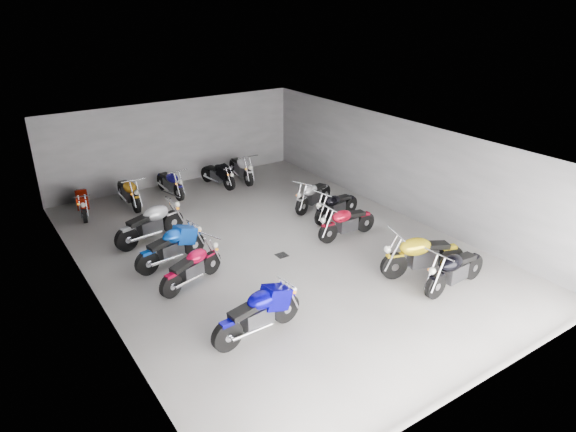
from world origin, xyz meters
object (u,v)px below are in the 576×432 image
at_px(motorcycle_right_a, 455,270).
at_px(motorcycle_right_d, 346,222).
at_px(motorcycle_right_b, 422,255).
at_px(motorcycle_back_b, 129,192).
at_px(motorcycle_back_c, 170,183).
at_px(motorcycle_right_e, 336,206).
at_px(motorcycle_left_e, 172,247).
at_px(motorcycle_back_e, 241,168).
at_px(motorcycle_back_a, 82,201).
at_px(motorcycle_left_d, 192,267).
at_px(drain_grate, 282,255).
at_px(motorcycle_left_b, 258,313).
at_px(motorcycle_right_f, 313,195).
at_px(motorcycle_left_f, 151,224).
at_px(motorcycle_back_d, 218,174).

height_order(motorcycle_right_a, motorcycle_right_d, motorcycle_right_a).
distance_m(motorcycle_right_b, motorcycle_back_b, 10.24).
bearing_deg(motorcycle_back_c, motorcycle_right_e, 122.08).
height_order(motorcycle_left_e, motorcycle_back_e, motorcycle_left_e).
bearing_deg(motorcycle_back_a, motorcycle_right_e, 154.16).
bearing_deg(motorcycle_back_c, motorcycle_back_b, 2.96).
bearing_deg(motorcycle_left_d, drain_grate, 70.20).
distance_m(motorcycle_left_b, motorcycle_back_c, 9.21).
bearing_deg(motorcycle_back_c, motorcycle_back_a, -1.90).
relative_size(motorcycle_right_a, motorcycle_right_f, 1.13).
xyz_separation_m(motorcycle_left_f, motorcycle_back_a, (-1.21, 3.18, -0.07)).
bearing_deg(motorcycle_right_b, motorcycle_right_e, 12.34).
bearing_deg(motorcycle_left_b, motorcycle_left_d, -179.60).
bearing_deg(motorcycle_back_a, motorcycle_right_f, 160.92).
height_order(motorcycle_left_f, motorcycle_back_d, motorcycle_left_f).
height_order(motorcycle_right_e, motorcycle_back_d, motorcycle_right_e).
relative_size(drain_grate, motorcycle_right_d, 0.15).
bearing_deg(motorcycle_left_d, motorcycle_back_b, 156.16).
bearing_deg(motorcycle_left_e, motorcycle_left_f, 165.97).
relative_size(motorcycle_left_e, motorcycle_right_b, 0.94).
xyz_separation_m(motorcycle_back_a, motorcycle_back_d, (5.04, -0.02, -0.02)).
distance_m(motorcycle_right_d, motorcycle_right_f, 2.47).
relative_size(drain_grate, motorcycle_right_f, 0.16).
xyz_separation_m(motorcycle_back_b, motorcycle_back_e, (4.56, 0.15, 0.00)).
relative_size(motorcycle_right_f, motorcycle_back_e, 0.91).
distance_m(drain_grate, motorcycle_back_a, 7.34).
distance_m(motorcycle_back_a, motorcycle_back_d, 5.04).
bearing_deg(motorcycle_back_a, motorcycle_right_a, 133.82).
bearing_deg(motorcycle_back_b, motorcycle_right_e, 136.84).
xyz_separation_m(motorcycle_right_d, motorcycle_back_b, (-4.69, 6.17, 0.01)).
bearing_deg(motorcycle_right_e, motorcycle_left_d, 91.16).
xyz_separation_m(motorcycle_left_d, motorcycle_back_c, (1.96, 6.29, -0.00)).
height_order(motorcycle_right_b, motorcycle_right_f, motorcycle_right_b).
height_order(motorcycle_right_f, motorcycle_back_b, motorcycle_back_b).
bearing_deg(motorcycle_left_f, motorcycle_right_d, 43.61).
height_order(motorcycle_left_d, motorcycle_right_b, motorcycle_right_b).
bearing_deg(motorcycle_left_b, motorcycle_back_e, 146.85).
height_order(motorcycle_left_f, motorcycle_back_a, motorcycle_left_f).
distance_m(motorcycle_right_f, motorcycle_back_b, 6.42).
distance_m(motorcycle_back_c, motorcycle_back_e, 2.95).
height_order(motorcycle_back_a, motorcycle_back_e, motorcycle_back_e).
xyz_separation_m(drain_grate, motorcycle_right_d, (2.29, -0.09, 0.50)).
height_order(motorcycle_right_d, motorcycle_right_f, motorcycle_right_d).
relative_size(motorcycle_left_b, motorcycle_back_a, 1.13).
height_order(motorcycle_left_f, motorcycle_back_b, motorcycle_left_f).
distance_m(drain_grate, motorcycle_right_d, 2.34).
relative_size(motorcycle_right_d, motorcycle_back_e, 0.96).
bearing_deg(motorcycle_left_d, motorcycle_left_e, 160.12).
xyz_separation_m(motorcycle_right_d, motorcycle_back_e, (-0.13, 6.32, 0.02)).
bearing_deg(motorcycle_back_b, motorcycle_right_b, 118.51).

